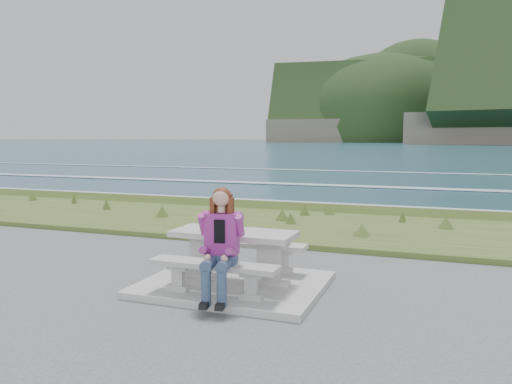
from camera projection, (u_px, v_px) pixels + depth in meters
concrete_slab at (234, 284)px, 7.35m from camera, size 2.60×2.10×0.10m
picnic_table at (234, 242)px, 7.28m from camera, size 1.80×0.75×0.75m
bench_landward at (214, 270)px, 6.66m from camera, size 1.80×0.35×0.45m
bench_seaward at (251, 248)px, 7.96m from camera, size 1.80×0.35×0.45m
grass_verge at (315, 229)px, 12.02m from camera, size 160.00×4.50×0.22m
shore_drop at (338, 212)px, 14.72m from camera, size 160.00×0.80×2.20m
ocean at (391, 201)px, 30.93m from camera, size 1600.00×1600.00×0.09m
seated_woman at (219, 259)px, 6.46m from camera, size 0.53×0.79×1.46m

